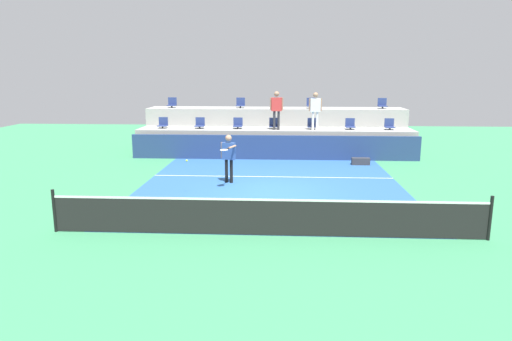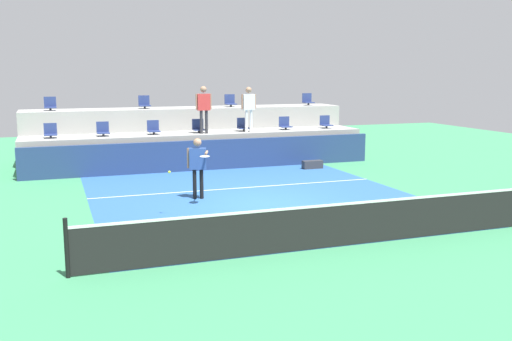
{
  "view_description": "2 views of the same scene",
  "coord_description": "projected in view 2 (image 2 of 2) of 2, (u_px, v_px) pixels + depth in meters",
  "views": [
    {
      "loc": [
        0.35,
        -14.45,
        3.83
      ],
      "look_at": [
        -0.43,
        -0.79,
        0.92
      ],
      "focal_mm": 32.11,
      "sensor_mm": 36.0,
      "label": 1
    },
    {
      "loc": [
        -5.32,
        -14.06,
        3.54
      ],
      "look_at": [
        -0.54,
        -0.7,
        1.09
      ],
      "focal_mm": 40.16,
      "sensor_mm": 36.0,
      "label": 2
    }
  ],
  "objects": [
    {
      "name": "sponsor_backboard",
      "position": [
        208.0,
        155.0,
        20.89
      ],
      "size": [
        13.0,
        0.16,
        1.1
      ],
      "primitive_type": "cube",
      "color": "navy",
      "rests_on": "ground_plane"
    },
    {
      "name": "stadium_chair_upper_far_left",
      "position": [
        50.0,
        105.0,
        21.63
      ],
      "size": [
        0.44,
        0.4,
        0.52
      ],
      "color": "#2D2D33",
      "rests_on": "seating_tier_upper"
    },
    {
      "name": "stadium_chair_upper_far_right",
      "position": [
        308.0,
        100.0,
        25.19
      ],
      "size": [
        0.44,
        0.4,
        0.52
      ],
      "color": "#2D2D33",
      "rests_on": "seating_tier_upper"
    },
    {
      "name": "court_inner_paint",
      "position": [
        254.0,
        197.0,
        16.34
      ],
      "size": [
        9.0,
        10.0,
        0.01
      ],
      "primitive_type": "cube",
      "color": "#285693",
      "rests_on": "ground_plane"
    },
    {
      "name": "seating_tier_lower",
      "position": [
        199.0,
        149.0,
        22.08
      ],
      "size": [
        13.0,
        1.8,
        1.25
      ],
      "primitive_type": "cube",
      "color": "#9E9E99",
      "rests_on": "ground_plane"
    },
    {
      "name": "stadium_chair_lower_mid_left",
      "position": [
        153.0,
        129.0,
        21.3
      ],
      "size": [
        0.44,
        0.4,
        0.52
      ],
      "color": "#2D2D33",
      "rests_on": "seating_tier_lower"
    },
    {
      "name": "stadium_chair_lower_far_right",
      "position": [
        326.0,
        123.0,
        23.66
      ],
      "size": [
        0.44,
        0.4,
        0.52
      ],
      "color": "#2D2D33",
      "rests_on": "seating_tier_lower"
    },
    {
      "name": "stadium_chair_upper_left",
      "position": [
        144.0,
        103.0,
        22.81
      ],
      "size": [
        0.44,
        0.4,
        0.52
      ],
      "color": "#2D2D33",
      "rests_on": "seating_tier_upper"
    },
    {
      "name": "tennis_player",
      "position": [
        198.0,
        162.0,
        15.99
      ],
      "size": [
        0.58,
        1.3,
        1.72
      ],
      "color": "black",
      "rests_on": "ground_plane"
    },
    {
      "name": "tennis_net",
      "position": [
        335.0,
        224.0,
        11.62
      ],
      "size": [
        10.48,
        0.08,
        1.07
      ],
      "color": "black",
      "rests_on": "ground_plane"
    },
    {
      "name": "seating_tier_upper",
      "position": [
        188.0,
        133.0,
        23.68
      ],
      "size": [
        13.0,
        1.8,
        2.1
      ],
      "primitive_type": "cube",
      "color": "#9E9E99",
      "rests_on": "ground_plane"
    },
    {
      "name": "stadium_chair_lower_mid_right",
      "position": [
        243.0,
        126.0,
        22.47
      ],
      "size": [
        0.44,
        0.4,
        0.52
      ],
      "color": "#2D2D33",
      "rests_on": "seating_tier_lower"
    },
    {
      "name": "stadium_chair_lower_far_left",
      "position": [
        50.0,
        132.0,
        20.09
      ],
      "size": [
        0.44,
        0.4,
        0.52
      ],
      "color": "#2D2D33",
      "rests_on": "seating_tier_lower"
    },
    {
      "name": "stadium_chair_lower_center",
      "position": [
        198.0,
        127.0,
        21.87
      ],
      "size": [
        0.44,
        0.4,
        0.52
      ],
      "color": "#2D2D33",
      "rests_on": "seating_tier_lower"
    },
    {
      "name": "ground_plane",
      "position": [
        266.0,
        205.0,
        15.42
      ],
      "size": [
        40.0,
        40.0,
        0.0
      ],
      "primitive_type": "plane",
      "color": "#388456"
    },
    {
      "name": "spectator_leaning_on_rail",
      "position": [
        204.0,
        105.0,
        21.4
      ],
      "size": [
        0.61,
        0.24,
        1.77
      ],
      "color": "#2D2D33",
      "rests_on": "seating_tier_lower"
    },
    {
      "name": "spectator_in_white",
      "position": [
        249.0,
        105.0,
        22.0
      ],
      "size": [
        0.6,
        0.24,
        1.73
      ],
      "color": "white",
      "rests_on": "seating_tier_lower"
    },
    {
      "name": "stadium_chair_lower_right",
      "position": [
        285.0,
        124.0,
        23.06
      ],
      "size": [
        0.44,
        0.4,
        0.52
      ],
      "color": "#2D2D33",
      "rests_on": "seating_tier_lower"
    },
    {
      "name": "court_service_line",
      "position": [
        239.0,
        188.0,
        17.64
      ],
      "size": [
        9.0,
        0.06,
        0.0
      ],
      "primitive_type": "cube",
      "color": "white",
      "rests_on": "ground_plane"
    },
    {
      "name": "tennis_ball",
      "position": [
        169.0,
        172.0,
        14.04
      ],
      "size": [
        0.07,
        0.07,
        0.07
      ],
      "color": "#CCE033"
    },
    {
      "name": "equipment_bag",
      "position": [
        312.0,
        165.0,
        21.24
      ],
      "size": [
        0.76,
        0.28,
        0.3
      ],
      "primitive_type": "cube",
      "color": "#333338",
      "rests_on": "ground_plane"
    },
    {
      "name": "stadium_chair_upper_right",
      "position": [
        230.0,
        102.0,
        24.0
      ],
      "size": [
        0.44,
        0.4,
        0.52
      ],
      "color": "#2D2D33",
      "rests_on": "seating_tier_upper"
    },
    {
      "name": "stadium_chair_lower_left",
      "position": [
        103.0,
        130.0,
        20.69
      ],
      "size": [
        0.44,
        0.4,
        0.52
      ],
      "color": "#2D2D33",
      "rests_on": "seating_tier_lower"
    }
  ]
}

